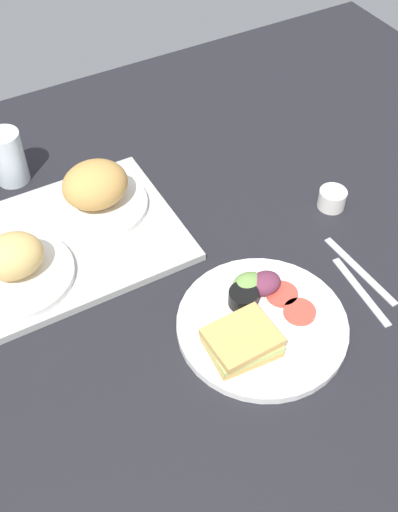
# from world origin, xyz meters

# --- Properties ---
(ground_plane) EXTENTS (1.90, 1.50, 0.03)m
(ground_plane) POSITION_xyz_m (0.00, 0.00, -0.01)
(ground_plane) COLOR black
(serving_tray) EXTENTS (0.45, 0.33, 0.02)m
(serving_tray) POSITION_xyz_m (-0.18, 0.21, 0.01)
(serving_tray) COLOR #B2B2AD
(serving_tray) RESTS_ON ground_plane
(bread_plate_near) EXTENTS (0.20, 0.20, 0.09)m
(bread_plate_near) POSITION_xyz_m (-0.28, 0.16, 0.05)
(bread_plate_near) COLOR white
(bread_plate_near) RESTS_ON serving_tray
(bread_plate_far) EXTENTS (0.20, 0.20, 0.10)m
(bread_plate_far) POSITION_xyz_m (-0.08, 0.26, 0.06)
(bread_plate_far) COLOR white
(bread_plate_far) RESTS_ON serving_tray
(plate_with_salad) EXTENTS (0.29, 0.29, 0.05)m
(plate_with_salad) POSITION_xyz_m (0.04, -0.13, 0.02)
(plate_with_salad) COLOR white
(plate_with_salad) RESTS_ON ground_plane
(drinking_glass) EXTENTS (0.07, 0.07, 0.12)m
(drinking_glass) POSITION_xyz_m (-0.20, 0.45, 0.06)
(drinking_glass) COLOR silver
(drinking_glass) RESTS_ON ground_plane
(espresso_cup) EXTENTS (0.06, 0.06, 0.04)m
(espresso_cup) POSITION_xyz_m (0.34, 0.05, 0.02)
(espresso_cup) COLOR silver
(espresso_cup) RESTS_ON ground_plane
(fork) EXTENTS (0.03, 0.17, 0.01)m
(fork) POSITION_xyz_m (0.25, -0.16, 0.00)
(fork) COLOR #B7B7BC
(fork) RESTS_ON ground_plane
(knife) EXTENTS (0.02, 0.19, 0.01)m
(knife) POSITION_xyz_m (0.28, -0.12, 0.00)
(knife) COLOR #B7B7BC
(knife) RESTS_ON ground_plane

